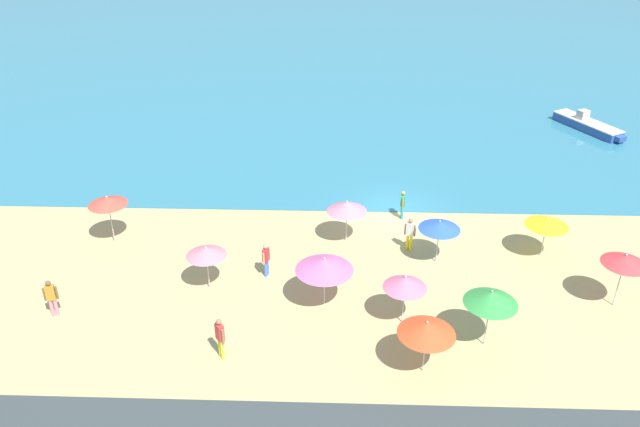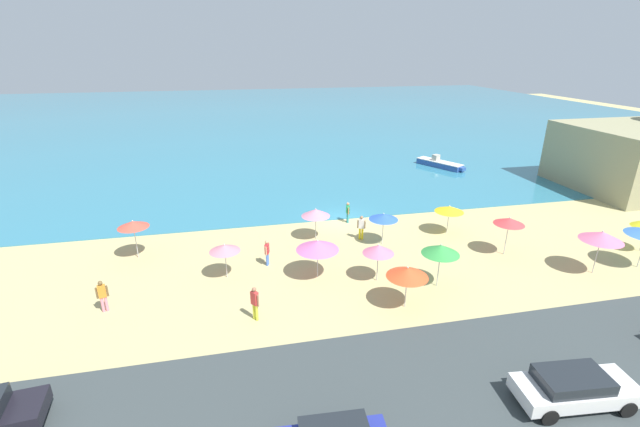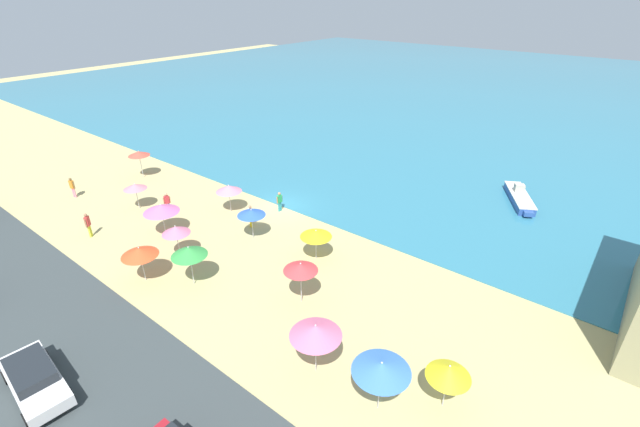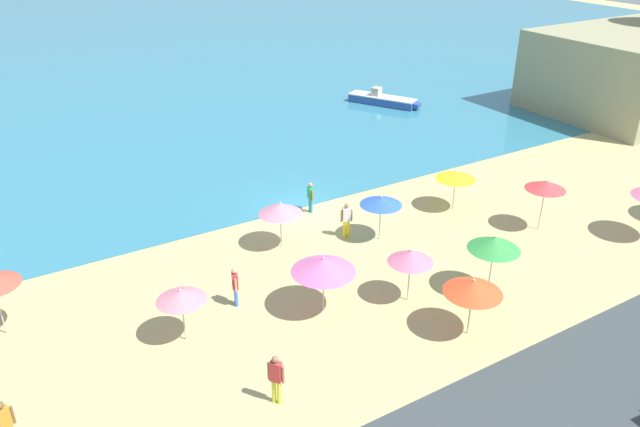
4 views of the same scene
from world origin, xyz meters
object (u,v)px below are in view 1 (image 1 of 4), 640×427
beach_umbrella_4 (440,225)px  beach_umbrella_7 (491,298)px  beach_umbrella_2 (107,201)px  beach_umbrella_1 (625,260)px  beach_umbrella_6 (405,282)px  skiff_nearshore (588,125)px  beach_umbrella_11 (427,328)px  bather_1 (403,203)px  beach_umbrella_0 (547,222)px  bather_4 (220,336)px  bather_3 (410,232)px  bather_0 (51,296)px  beach_umbrella_3 (206,252)px  bather_2 (266,258)px  beach_umbrella_9 (324,264)px  beach_umbrella_8 (347,207)px

beach_umbrella_4 → beach_umbrella_7: (1.11, -5.89, 0.30)m
beach_umbrella_2 → beach_umbrella_1: bearing=-11.0°
beach_umbrella_6 → skiff_nearshore: beach_umbrella_6 is taller
beach_umbrella_11 → beach_umbrella_1: bearing=26.4°
beach_umbrella_11 → bather_1: size_ratio=1.45×
beach_umbrella_0 → bather_4: beach_umbrella_0 is taller
beach_umbrella_1 → beach_umbrella_11: 9.62m
beach_umbrella_2 → bather_1: beach_umbrella_2 is taller
bather_3 → bather_1: bearing=91.5°
beach_umbrella_6 → bather_3: bearing=82.1°
beach_umbrella_6 → skiff_nearshore: 26.62m
beach_umbrella_7 → bather_3: (-2.32, 6.87, -1.28)m
beach_umbrella_4 → bather_0: (-16.45, -4.67, -0.97)m
beach_umbrella_2 → beach_umbrella_4: bearing=-4.6°
beach_umbrella_1 → beach_umbrella_4: 7.83m
beach_umbrella_7 → bather_4: (-10.17, -1.09, -1.23)m
beach_umbrella_6 → skiff_nearshore: (14.96, 21.97, -1.57)m
beach_umbrella_3 → beach_umbrella_0: bearing=11.3°
beach_umbrella_0 → beach_umbrella_1: bearing=-62.2°
beach_umbrella_3 → bather_2: 2.83m
beach_umbrella_3 → beach_umbrella_9: size_ratio=0.88×
beach_umbrella_6 → bather_4: size_ratio=1.27×
bather_0 → bather_2: 9.11m
beach_umbrella_7 → skiff_nearshore: (11.85, 23.23, -1.84)m
beach_umbrella_3 → beach_umbrella_6: beach_umbrella_6 is taller
beach_umbrella_8 → beach_umbrella_11: bearing=-73.0°
beach_umbrella_7 → bather_1: size_ratio=1.62×
beach_umbrella_7 → beach_umbrella_3: bearing=163.4°
bather_0 → beach_umbrella_11: bearing=-10.5°
beach_umbrella_11 → bather_4: bearing=176.3°
beach_umbrella_4 → bather_3: bearing=141.0°
beach_umbrella_3 → beach_umbrella_11: 10.24m
beach_umbrella_6 → beach_umbrella_7: bearing=-22.1°
bather_4 → beach_umbrella_1: bearing=13.2°
beach_umbrella_8 → bather_2: (-3.66, -3.14, -1.03)m
beach_umbrella_2 → bather_3: 14.74m
beach_umbrella_6 → bather_1: beach_umbrella_6 is taller
bather_2 → beach_umbrella_6: bearing=-28.3°
beach_umbrella_3 → bather_2: bearing=22.5°
beach_umbrella_1 → bather_3: beach_umbrella_1 is taller
beach_umbrella_1 → bather_4: 16.69m
beach_umbrella_1 → beach_umbrella_9: (-12.38, -0.35, -0.26)m
beach_umbrella_1 → bather_0: (-23.60, -1.49, -1.32)m
beach_umbrella_4 → skiff_nearshore: size_ratio=0.40×
beach_umbrella_0 → beach_umbrella_9: bearing=-158.0°
beach_umbrella_8 → skiff_nearshore: bearing=42.2°
beach_umbrella_4 → bather_0: 17.13m
bather_1 → beach_umbrella_4: bearing=-72.6°
beach_umbrella_4 → beach_umbrella_11: 7.60m
bather_4 → skiff_nearshore: size_ratio=0.33×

